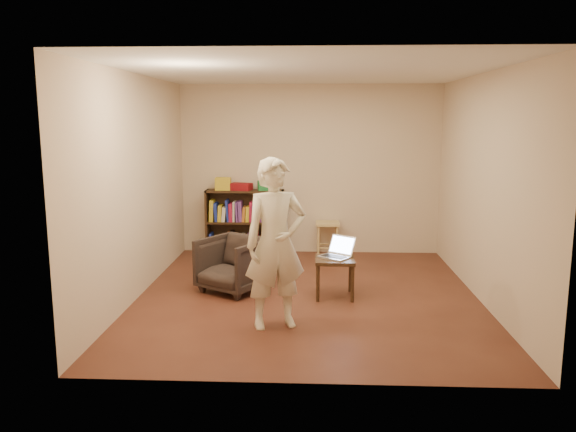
{
  "coord_description": "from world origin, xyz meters",
  "views": [
    {
      "loc": [
        0.07,
        -6.43,
        2.08
      ],
      "look_at": [
        -0.25,
        0.35,
        0.9
      ],
      "focal_mm": 35.0,
      "sensor_mm": 36.0,
      "label": 1
    }
  ],
  "objects_px": {
    "armchair": "(233,264)",
    "side_table": "(335,265)",
    "laptop": "(337,252)",
    "person": "(276,244)",
    "bookshelf": "(245,226)",
    "stool": "(328,229)"
  },
  "relations": [
    {
      "from": "armchair",
      "to": "person",
      "type": "height_order",
      "value": "person"
    },
    {
      "from": "bookshelf",
      "to": "person",
      "type": "height_order",
      "value": "person"
    },
    {
      "from": "stool",
      "to": "person",
      "type": "height_order",
      "value": "person"
    },
    {
      "from": "stool",
      "to": "person",
      "type": "xyz_separation_m",
      "value": [
        -0.59,
        -3.03,
        0.44
      ]
    },
    {
      "from": "armchair",
      "to": "side_table",
      "type": "relative_size",
      "value": 1.56
    },
    {
      "from": "side_table",
      "to": "stool",
      "type": "bearing_deg",
      "value": 91.07
    },
    {
      "from": "laptop",
      "to": "person",
      "type": "xyz_separation_m",
      "value": [
        -0.66,
        -1.06,
        0.33
      ]
    },
    {
      "from": "stool",
      "to": "person",
      "type": "relative_size",
      "value": 0.3
    },
    {
      "from": "bookshelf",
      "to": "side_table",
      "type": "xyz_separation_m",
      "value": [
        1.32,
        -2.11,
        -0.05
      ]
    },
    {
      "from": "side_table",
      "to": "person",
      "type": "bearing_deg",
      "value": -122.5
    },
    {
      "from": "stool",
      "to": "armchair",
      "type": "distance_m",
      "value": 2.21
    },
    {
      "from": "bookshelf",
      "to": "laptop",
      "type": "relative_size",
      "value": 2.51
    },
    {
      "from": "side_table",
      "to": "person",
      "type": "height_order",
      "value": "person"
    },
    {
      "from": "laptop",
      "to": "side_table",
      "type": "bearing_deg",
      "value": -75.21
    },
    {
      "from": "bookshelf",
      "to": "laptop",
      "type": "bearing_deg",
      "value": -56.59
    },
    {
      "from": "bookshelf",
      "to": "laptop",
      "type": "xyz_separation_m",
      "value": [
        1.34,
        -2.04,
        0.08
      ]
    },
    {
      "from": "armchair",
      "to": "side_table",
      "type": "height_order",
      "value": "armchair"
    },
    {
      "from": "person",
      "to": "laptop",
      "type": "bearing_deg",
      "value": 39.08
    },
    {
      "from": "bookshelf",
      "to": "laptop",
      "type": "height_order",
      "value": "bookshelf"
    },
    {
      "from": "side_table",
      "to": "armchair",
      "type": "bearing_deg",
      "value": 171.48
    },
    {
      "from": "laptop",
      "to": "bookshelf",
      "type": "bearing_deg",
      "value": 159.88
    },
    {
      "from": "bookshelf",
      "to": "armchair",
      "type": "distance_m",
      "value": 1.93
    }
  ]
}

